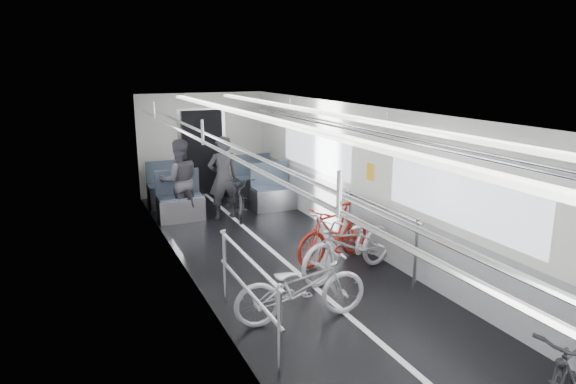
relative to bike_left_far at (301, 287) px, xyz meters
name	(u,v)px	position (x,y,z in m)	size (l,w,h in m)	color
car_shell	(293,198)	(0.58, 1.49, 0.69)	(3.02, 14.01, 2.41)	black
bike_left_far	(301,287)	(0.00, 0.00, 0.00)	(0.58, 1.66, 0.87)	#B8B8BD
bike_right_mid	(350,244)	(1.24, 0.94, 0.06)	(0.66, 1.89, 0.99)	#B0B0B5
bike_right_far	(334,233)	(1.31, 1.54, 0.03)	(0.44, 1.54, 0.93)	maroon
bike_aisle	(239,195)	(0.75, 4.51, 0.00)	(0.59, 1.68, 0.88)	black
person_standing	(223,178)	(0.42, 4.51, 0.40)	(0.61, 0.40, 1.68)	black
person_seated	(179,181)	(-0.42, 4.70, 0.38)	(0.79, 0.62, 1.63)	#2C2A31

